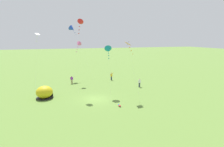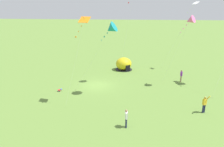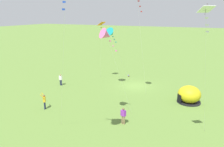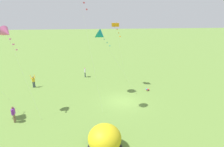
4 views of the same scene
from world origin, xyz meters
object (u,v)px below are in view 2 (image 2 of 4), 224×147
(kite_orange, at_px, (83,22))
(toddler_crawling, at_px, (60,90))
(kite_white, at_px, (194,5))
(kite_pink, at_px, (190,21))
(person_arms_raised, at_px, (204,104))
(kite_teal, at_px, (111,29))
(person_near_tent, at_px, (181,75))
(popup_tent, at_px, (124,64))
(person_far_back, at_px, (126,117))

(kite_orange, bearing_deg, toddler_crawling, -126.34)
(toddler_crawling, relative_size, kite_white, 0.05)
(kite_pink, relative_size, kite_white, 0.83)
(kite_pink, height_order, kite_white, kite_white)
(person_arms_raised, bearing_deg, kite_orange, -94.45)
(kite_teal, xyz_separation_m, kite_pink, (-3.93, 9.34, 0.72))
(kite_pink, distance_m, kite_white, 8.79)
(person_near_tent, distance_m, person_arms_raised, 9.41)
(popup_tent, distance_m, person_far_back, 18.28)
(person_arms_raised, xyz_separation_m, kite_teal, (-3.70, -9.82, 6.88))
(kite_white, bearing_deg, kite_pink, -15.28)
(person_far_back, xyz_separation_m, kite_teal, (-7.34, -2.20, 6.91))
(kite_white, bearing_deg, kite_teal, -43.48)
(person_arms_raised, xyz_separation_m, kite_pink, (-7.63, -0.49, 7.60))
(popup_tent, xyz_separation_m, person_near_tent, (5.20, 8.42, -0.03))
(toddler_crawling, relative_size, person_far_back, 0.32)
(person_arms_raised, bearing_deg, kite_pink, -176.34)
(person_near_tent, bearing_deg, toddler_crawling, -71.05)
(kite_white, bearing_deg, person_near_tent, -19.31)
(popup_tent, relative_size, kite_teal, 0.32)
(person_far_back, relative_size, kite_teal, 0.20)
(popup_tent, bearing_deg, kite_pink, 50.51)
(person_far_back, xyz_separation_m, person_arms_raised, (-3.64, 7.62, 0.03))
(toddler_crawling, bearing_deg, kite_teal, 87.70)
(person_near_tent, distance_m, person_far_back, 14.85)
(person_far_back, xyz_separation_m, kite_pink, (-11.27, 7.13, 7.63))
(person_near_tent, bearing_deg, kite_teal, -58.56)
(person_arms_raised, distance_m, kite_teal, 12.55)
(person_far_back, bearing_deg, person_arms_raised, 115.52)
(person_far_back, bearing_deg, person_near_tent, 151.38)
(toddler_crawling, height_order, kite_orange, kite_orange)
(kite_white, bearing_deg, popup_tent, -82.86)
(person_far_back, relative_size, kite_orange, 0.18)
(popup_tent, relative_size, person_near_tent, 1.63)
(kite_teal, xyz_separation_m, kite_white, (-12.24, 11.61, 2.50))
(kite_teal, bearing_deg, person_arms_raised, 69.37)
(toddler_crawling, distance_m, person_near_tent, 16.75)
(popup_tent, height_order, kite_pink, kite_pink)
(popup_tent, bearing_deg, person_near_tent, 58.32)
(toddler_crawling, bearing_deg, kite_pink, 103.04)
(person_near_tent, height_order, kite_orange, kite_orange)
(kite_teal, distance_m, kite_white, 17.05)
(kite_pink, bearing_deg, person_arms_raised, 3.66)
(kite_pink, bearing_deg, kite_orange, -60.42)
(toddler_crawling, distance_m, kite_pink, 18.31)
(person_arms_raised, relative_size, kite_teal, 0.22)
(popup_tent, xyz_separation_m, kite_pink, (6.96, 8.45, 7.60))
(toddler_crawling, relative_size, kite_pink, 0.06)
(kite_teal, distance_m, kite_orange, 3.77)
(kite_pink, bearing_deg, person_far_back, -32.33)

